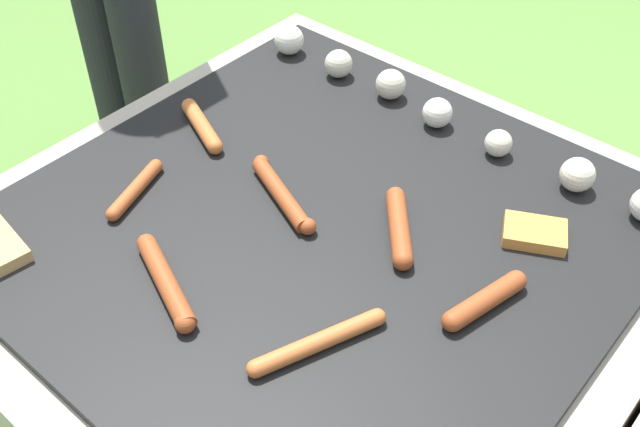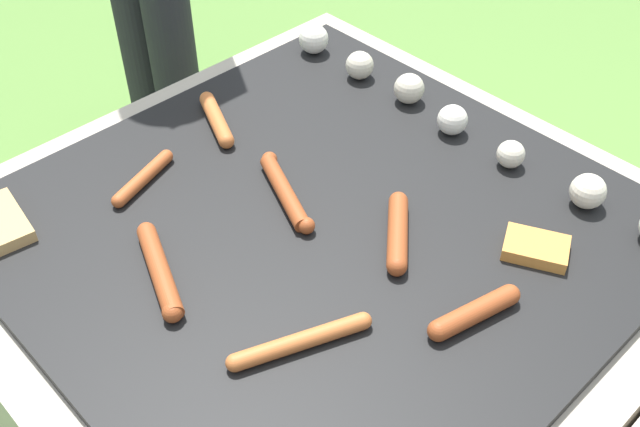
% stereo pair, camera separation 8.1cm
% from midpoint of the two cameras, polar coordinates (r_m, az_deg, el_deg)
% --- Properties ---
extents(ground_plane, '(14.00, 14.00, 0.00)m').
position_cam_midpoint_polar(ground_plane, '(1.48, -1.60, -13.29)').
color(ground_plane, '#567F38').
extents(grill, '(1.00, 1.00, 0.44)m').
position_cam_midpoint_polar(grill, '(1.30, -1.79, -7.91)').
color(grill, '#A89E8C').
rests_on(grill, ground_plane).
extents(sausage_front_right, '(0.09, 0.19, 0.02)m').
position_cam_midpoint_polar(sausage_front_right, '(0.97, -2.54, -9.86)').
color(sausage_front_right, '#B7602D').
rests_on(sausage_front_right, grill).
extents(sausage_mid_right, '(0.06, 0.14, 0.02)m').
position_cam_midpoint_polar(sausage_mid_right, '(1.23, -15.74, 1.73)').
color(sausage_mid_right, '#A34C23').
rests_on(sausage_mid_right, grill).
extents(sausage_back_left, '(0.19, 0.09, 0.03)m').
position_cam_midpoint_polar(sausage_back_left, '(1.07, -13.80, -5.18)').
color(sausage_back_left, '#93421E').
rests_on(sausage_back_left, grill).
extents(sausage_mid_left, '(0.12, 0.13, 0.03)m').
position_cam_midpoint_polar(sausage_mid_left, '(1.11, 3.99, -1.10)').
color(sausage_mid_left, '#93421E').
rests_on(sausage_mid_left, grill).
extents(sausage_front_center, '(0.06, 0.15, 0.03)m').
position_cam_midpoint_polar(sausage_front_center, '(1.03, 10.28, -6.61)').
color(sausage_front_center, '#93421E').
rests_on(sausage_front_center, grill).
extents(sausage_back_right, '(0.15, 0.08, 0.03)m').
position_cam_midpoint_polar(sausage_back_right, '(1.33, -10.73, 6.55)').
color(sausage_back_right, '#B7602D').
rests_on(sausage_back_right, grill).
extents(sausage_front_left, '(0.18, 0.09, 0.03)m').
position_cam_midpoint_polar(sausage_front_left, '(1.18, -4.83, 1.53)').
color(sausage_front_left, '#93421E').
rests_on(sausage_front_left, grill).
extents(bread_slice_right, '(0.11, 0.10, 0.02)m').
position_cam_midpoint_polar(bread_slice_right, '(1.14, 14.11, -1.53)').
color(bread_slice_right, '#D18438').
rests_on(bread_slice_right, grill).
extents(mushroom_row, '(0.80, 0.07, 0.06)m').
position_cam_midpoint_polar(mushroom_row, '(1.34, 6.98, 7.95)').
color(mushroom_row, silver).
rests_on(mushroom_row, grill).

